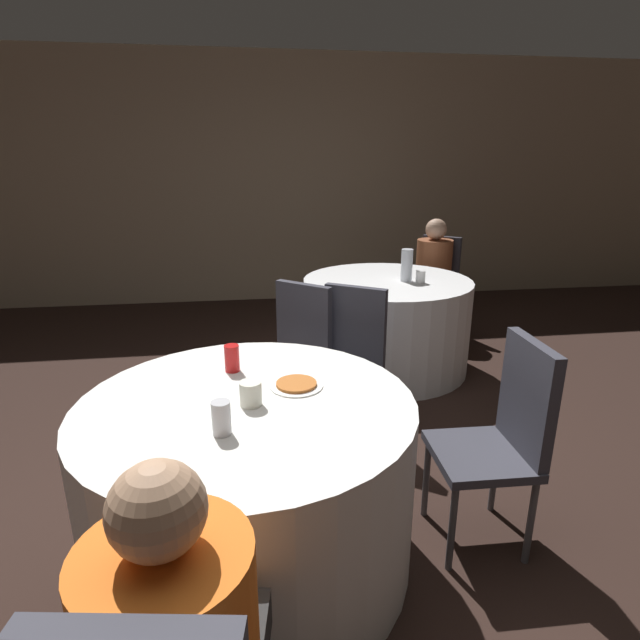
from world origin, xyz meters
name	(u,v)px	position (x,y,z in m)	size (l,w,h in m)	color
ground_plane	(259,540)	(0.00, 0.00, 0.00)	(16.00, 16.00, 0.00)	black
wall_back	(246,182)	(0.00, 4.19, 1.40)	(16.00, 0.06, 2.80)	gray
table_near	(251,482)	(-0.02, -0.08, 0.37)	(1.34, 1.34, 0.74)	white
table_far	(386,324)	(1.09, 1.89, 0.37)	(1.34, 1.34, 0.74)	white
chair_near_east	(505,428)	(1.06, -0.11, 0.56)	(0.42, 0.41, 0.95)	#383842
chair_near_northeast	(349,353)	(0.57, 0.83, 0.56)	(0.55, 0.55, 0.95)	#383842
chair_far_southwest	(311,341)	(0.37, 1.07, 0.56)	(0.56, 0.56, 0.95)	#383842
chair_far_northeast	(436,277)	(1.81, 2.70, 0.56)	(0.56, 0.56, 0.95)	#383842
person_floral_shirt	(430,279)	(1.70, 2.57, 0.57)	(0.47, 0.48, 1.13)	#4C4238
pizza_plate_near	(296,385)	(0.18, 0.03, 0.75)	(0.22, 0.22, 0.02)	white
soda_can_red	(232,358)	(-0.09, 0.23, 0.80)	(0.07, 0.07, 0.12)	red
soda_can_silver	(221,418)	(-0.11, -0.31, 0.80)	(0.07, 0.07, 0.12)	silver
cup_near	(251,394)	(-0.01, -0.11, 0.79)	(0.09, 0.09, 0.10)	silver
bottle_far	(407,265)	(1.22, 1.82, 0.87)	(0.09, 0.09, 0.25)	silver
cup_far	(421,277)	(1.31, 1.74, 0.79)	(0.07, 0.07, 0.10)	white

